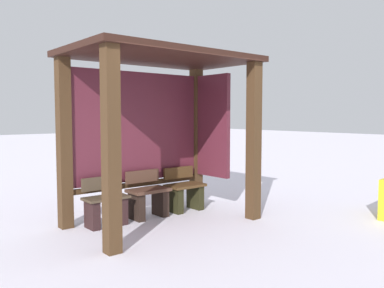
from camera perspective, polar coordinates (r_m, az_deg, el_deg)
The scene contains 5 objects.
ground_plane at distance 6.31m, azimuth -4.09°, elevation -11.11°, with size 60.00×60.00×0.00m, color white.
bus_shelter at distance 6.34m, azimuth -4.51°, elevation 5.20°, with size 2.83×1.72×2.57m.
bench_left_inside at distance 6.21m, azimuth -12.17°, elevation -8.63°, with size 0.66×0.36×0.73m.
bench_center_inside at distance 6.58m, azimuth -6.27°, elevation -7.70°, with size 0.66×0.40×0.75m.
bench_right_inside at distance 7.01m, azimuth -1.07°, elevation -6.98°, with size 0.66×0.41×0.74m.
Camera 1 is at (-3.54, -4.95, 1.67)m, focal length 37.52 mm.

